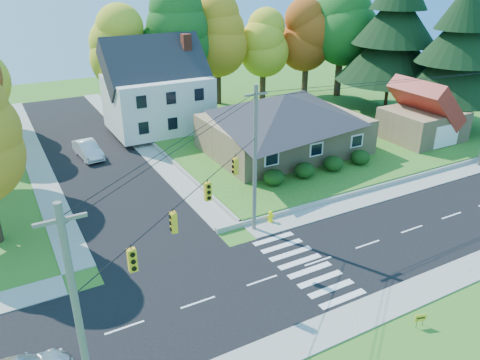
{
  "coord_description": "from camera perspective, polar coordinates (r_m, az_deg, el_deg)",
  "views": [
    {
      "loc": [
        -15.66,
        -18.65,
        16.37
      ],
      "look_at": [
        -1.06,
        8.0,
        2.51
      ],
      "focal_mm": 35.0,
      "sensor_mm": 36.0,
      "label": 1
    }
  ],
  "objects": [
    {
      "name": "lawn",
      "position": [
        51.51,
        6.82,
        6.11
      ],
      "size": [
        30.0,
        30.0,
        0.5
      ],
      "primitive_type": "cube",
      "color": "#3D7923",
      "rests_on": "ground"
    },
    {
      "name": "conifer_east_b",
      "position": [
        55.12,
        24.99,
        13.89
      ],
      "size": [
        11.2,
        11.2,
        14.84
      ],
      "color": "#3F2A19",
      "rests_on": "lawn"
    },
    {
      "name": "ground",
      "position": [
        29.35,
        9.5,
        -9.77
      ],
      "size": [
        120.0,
        120.0,
        0.0
      ],
      "primitive_type": "plane",
      "color": "#3D7923"
    },
    {
      "name": "garage",
      "position": [
        50.4,
        21.48,
        7.25
      ],
      "size": [
        7.3,
        6.3,
        4.6
      ],
      "color": "tan",
      "rests_on": "lawn"
    },
    {
      "name": "traffic_infrastructure",
      "position": [
        27.69,
        8.29,
        0.34
      ],
      "size": [
        38.1,
        10.66,
        10.0
      ],
      "color": "#666059",
      "rests_on": "ground"
    },
    {
      "name": "tree_lot_1",
      "position": [
        55.68,
        -8.19,
        17.32
      ],
      "size": [
        7.84,
        7.84,
        14.6
      ],
      "color": "#3F2A19",
      "rests_on": "lawn"
    },
    {
      "name": "yard_sign",
      "position": [
        25.74,
        21.16,
        -15.43
      ],
      "size": [
        0.58,
        0.21,
        0.75
      ],
      "color": "black",
      "rests_on": "ground"
    },
    {
      "name": "tree_lot_0",
      "position": [
        54.99,
        -14.54,
        15.35
      ],
      "size": [
        6.72,
        6.72,
        12.51
      ],
      "color": "#3F2A19",
      "rests_on": "lawn"
    },
    {
      "name": "sidewalk_north",
      "position": [
        32.73,
        4.17,
        -5.48
      ],
      "size": [
        90.0,
        2.0,
        0.08
      ],
      "primitive_type": "cube",
      "color": "#9C9A90",
      "rests_on": "ground"
    },
    {
      "name": "white_car",
      "position": [
        46.14,
        -18.05,
        3.55
      ],
      "size": [
        2.11,
        4.85,
        1.55
      ],
      "primitive_type": "imported",
      "rotation": [
        0.0,
        0.0,
        0.1
      ],
      "color": "silver",
      "rests_on": "road_cross"
    },
    {
      "name": "road_main",
      "position": [
        29.34,
        9.5,
        -9.76
      ],
      "size": [
        90.0,
        8.0,
        0.02
      ],
      "primitive_type": "cube",
      "color": "black",
      "rests_on": "ground"
    },
    {
      "name": "ranch_house",
      "position": [
        43.96,
        5.4,
        7.07
      ],
      "size": [
        14.6,
        10.6,
        5.4
      ],
      "color": "tan",
      "rests_on": "lawn"
    },
    {
      "name": "hedge_row",
      "position": [
        39.73,
        9.63,
        1.61
      ],
      "size": [
        10.7,
        1.7,
        1.27
      ],
      "color": "#163A10",
      "rests_on": "lawn"
    },
    {
      "name": "fire_hydrant",
      "position": [
        32.9,
        3.74,
        -4.51
      ],
      "size": [
        0.52,
        0.4,
        0.91
      ],
      "color": "#FDF500",
      "rests_on": "ground"
    },
    {
      "name": "colonial_house",
      "position": [
        50.62,
        -10.01,
        10.69
      ],
      "size": [
        10.4,
        8.4,
        9.6
      ],
      "color": "silver",
      "rests_on": "lawn"
    },
    {
      "name": "tree_lot_2",
      "position": [
        59.04,
        -2.84,
        17.29
      ],
      "size": [
        7.28,
        7.28,
        13.56
      ],
      "color": "#3F2A19",
      "rests_on": "lawn"
    },
    {
      "name": "sidewalk_south",
      "position": [
        26.43,
        16.31,
        -14.84
      ],
      "size": [
        90.0,
        2.0,
        0.08
      ],
      "primitive_type": "cube",
      "color": "#9C9A90",
      "rests_on": "ground"
    },
    {
      "name": "conifer_east_a",
      "position": [
        59.34,
        18.33,
        16.6
      ],
      "size": [
        12.8,
        12.8,
        16.96
      ],
      "color": "#3F2A19",
      "rests_on": "lawn"
    },
    {
      "name": "tree_lot_3",
      "position": [
        61.21,
        2.88,
        16.31
      ],
      "size": [
        6.16,
        6.16,
        11.47
      ],
      "color": "#3F2A19",
      "rests_on": "lawn"
    },
    {
      "name": "tree_lot_5",
      "position": [
        64.34,
        12.46,
        18.55
      ],
      "size": [
        8.4,
        8.4,
        15.64
      ],
      "color": "#3F2A19",
      "rests_on": "lawn"
    },
    {
      "name": "tree_lot_4",
      "position": [
        63.63,
        8.22,
        17.01
      ],
      "size": [
        6.72,
        6.72,
        12.51
      ],
      "color": "#3F2A19",
      "rests_on": "lawn"
    },
    {
      "name": "road_cross",
      "position": [
        48.17,
        -17.84,
        3.45
      ],
      "size": [
        8.0,
        44.0,
        0.02
      ],
      "primitive_type": "cube",
      "color": "black",
      "rests_on": "ground"
    }
  ]
}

